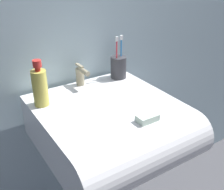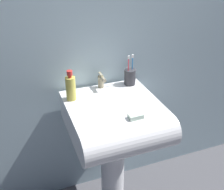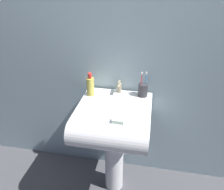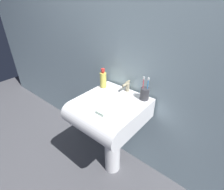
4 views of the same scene
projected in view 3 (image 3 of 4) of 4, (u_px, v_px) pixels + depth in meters
ground_plane at (114, 184)px, 1.95m from camera, size 6.00×6.00×0.00m
wall_back at (122, 43)px, 1.61m from camera, size 5.00×0.05×2.40m
sink_pedestal at (114, 157)px, 1.79m from camera, size 0.15×0.15×0.66m
sink_basin at (113, 121)px, 1.53m from camera, size 0.52×0.56×0.17m
faucet at (120, 87)px, 1.69m from camera, size 0.04×0.10×0.09m
toothbrush_cup at (143, 90)px, 1.64m from camera, size 0.07×0.07×0.20m
soap_bottle at (90, 86)px, 1.64m from camera, size 0.06×0.06×0.18m
bar_soap at (118, 121)px, 1.37m from camera, size 0.08×0.04×0.02m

